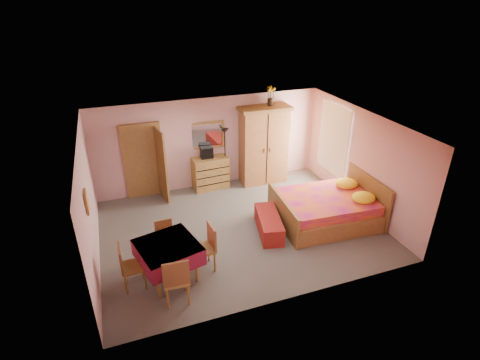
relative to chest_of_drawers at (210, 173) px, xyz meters
name	(u,v)px	position (x,y,z in m)	size (l,w,h in m)	color
floor	(240,228)	(0.09, -2.28, -0.47)	(6.50, 6.50, 0.00)	#5F5A54
ceiling	(240,126)	(0.09, -2.28, 2.13)	(6.50, 6.50, 0.00)	brown
wall_back	(210,143)	(0.09, 0.22, 0.83)	(6.50, 0.10, 2.60)	#D29899
wall_front	(290,242)	(0.09, -4.78, 0.83)	(6.50, 0.10, 2.60)	#D29899
wall_left	(89,205)	(-3.16, -2.28, 0.83)	(0.10, 5.00, 2.60)	#D29899
wall_right	(361,161)	(3.34, -2.28, 0.83)	(0.10, 5.00, 2.60)	#D29899
doorway	(144,161)	(-1.81, 0.19, 0.55)	(1.06, 0.12, 2.15)	#9E6B35
window	(334,140)	(3.30, -1.08, 0.98)	(0.08, 1.40, 1.95)	white
picture_left	(86,202)	(-3.13, -2.88, 1.23)	(0.04, 0.32, 0.42)	orange
picture_back	(286,126)	(2.44, 0.19, 1.08)	(0.30, 0.04, 0.40)	#D8BF59
chest_of_drawers	(210,173)	(0.00, 0.00, 0.00)	(1.00, 0.50, 0.95)	#A07436
wall_mirror	(207,135)	(0.00, 0.21, 1.08)	(0.99, 0.05, 0.78)	silver
stereo	(207,152)	(-0.08, 0.04, 0.63)	(0.33, 0.25, 0.31)	black
floor_lamp	(225,158)	(0.45, -0.01, 0.40)	(0.22, 0.22, 1.75)	black
wardrobe	(263,145)	(1.59, -0.08, 0.68)	(1.47, 0.76, 2.30)	#AC6A3A
sunflower_vase	(270,96)	(1.77, -0.07, 2.10)	(0.22, 0.22, 0.56)	yellow
bed	(326,201)	(2.19, -2.66, 0.08)	(2.38, 1.87, 1.10)	#B81173
bench	(269,224)	(0.68, -2.66, -0.25)	(0.49, 1.32, 0.44)	maroon
dining_table	(169,261)	(-1.82, -3.45, -0.07)	(1.10, 1.10, 0.80)	maroon
chair_south	(176,278)	(-1.81, -4.10, 0.04)	(0.47, 0.47, 1.03)	#AB7C3A
chair_north	(166,240)	(-1.76, -2.73, -0.06)	(0.37, 0.37, 0.82)	#AA7339
chair_west	(133,266)	(-2.50, -3.46, 0.01)	(0.44, 0.44, 0.96)	olive
chair_east	(203,249)	(-1.13, -3.41, 0.03)	(0.46, 0.46, 1.00)	olive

